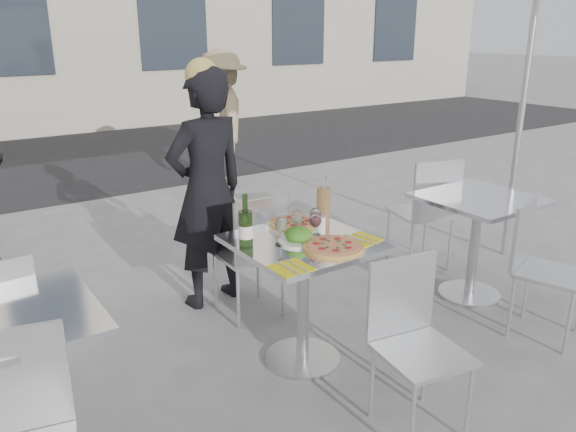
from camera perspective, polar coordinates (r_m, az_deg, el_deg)
ground at (r=3.40m, az=1.48°, el=-14.39°), size 80.00×80.00×0.00m
street_asphalt at (r=9.16m, az=-23.20°, el=5.29°), size 24.00×5.00×0.00m
main_table at (r=3.14m, az=1.56°, el=-6.10°), size 0.72×0.72×0.75m
side_table_left at (r=2.66m, az=-26.42°, el=-13.07°), size 0.72×0.72×0.75m
side_table_right at (r=4.15m, az=18.59°, el=-0.92°), size 0.72×0.72×0.75m
chair_far at (r=3.64m, az=-3.43°, el=-3.13°), size 0.40×0.42×0.86m
chair_near at (r=2.77m, az=12.49°, el=-11.28°), size 0.43×0.44×0.83m
side_chair_rfar at (r=4.50m, az=14.04°, el=1.04°), size 0.51×0.52×0.92m
side_chair_rnear at (r=3.80m, az=24.03°, el=-3.92°), size 0.49×0.50×0.85m
woman_diner at (r=3.81m, az=-8.20°, el=2.58°), size 0.64×0.46×1.63m
pedestrian_b at (r=6.89m, az=-6.66°, el=9.72°), size 0.99×1.22×1.64m
pizza_near at (r=2.96m, az=4.61°, el=-3.10°), size 0.32×0.32×0.02m
pizza_far at (r=3.27m, az=0.63°, el=-0.83°), size 0.33×0.33×0.03m
salad_plate at (r=3.03m, az=1.08°, el=-2.03°), size 0.22×0.22×0.09m
wine_bottle at (r=2.93m, az=-4.33°, el=-1.13°), size 0.07×0.08×0.29m
carafe at (r=3.30m, az=3.61°, el=1.16°), size 0.08×0.08×0.29m
sugar_shaker at (r=3.18m, az=3.25°, el=-0.70°), size 0.06×0.06×0.11m
wineglass_white_a at (r=2.96m, az=-0.73°, el=-0.98°), size 0.07×0.07×0.16m
wineglass_white_b at (r=3.09m, az=0.90°, el=-0.16°), size 0.07×0.07×0.16m
wineglass_red_a at (r=3.04m, az=2.81°, el=-0.52°), size 0.07×0.07×0.16m
wineglass_red_b at (r=3.12m, az=2.83°, el=-0.01°), size 0.07×0.07×0.16m
napkin_left at (r=2.71m, az=0.31°, el=-5.28°), size 0.18×0.20×0.01m
napkin_right at (r=3.10m, az=7.47°, el=-2.35°), size 0.21×0.21×0.01m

